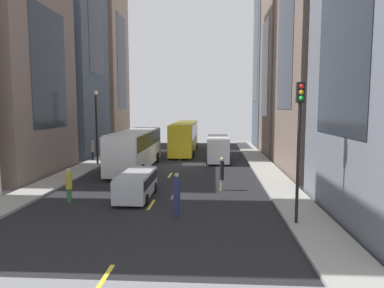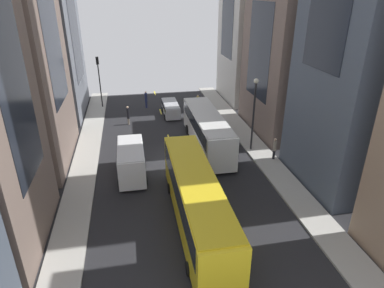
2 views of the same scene
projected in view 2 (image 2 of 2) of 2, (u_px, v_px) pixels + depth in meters
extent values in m
plane|color=black|center=(175.00, 157.00, 30.75)|extent=(42.09, 42.09, 0.00)
cube|color=#9E9B93|center=(257.00, 149.00, 32.05)|extent=(2.24, 44.00, 0.15)
cube|color=#9E9B93|center=(85.00, 163.00, 29.38)|extent=(2.24, 44.00, 0.15)
cube|color=yellow|center=(155.00, 93.00, 49.48)|extent=(0.16, 2.00, 0.01)
cube|color=yellow|center=(161.00, 112.00, 41.99)|extent=(0.16, 2.00, 0.01)
cube|color=yellow|center=(169.00, 138.00, 34.49)|extent=(0.16, 2.00, 0.01)
cube|color=yellow|center=(182.00, 180.00, 27.00)|extent=(0.16, 2.00, 0.01)
cube|color=yellow|center=(205.00, 253.00, 19.51)|extent=(0.16, 2.00, 0.01)
cube|color=#7A665B|center=(290.00, 50.00, 33.59)|extent=(6.52, 10.25, 16.72)
cube|color=#1E232D|center=(290.00, 50.00, 33.59)|extent=(6.58, 5.64, 9.20)
cube|color=slate|center=(37.00, 37.00, 37.70)|extent=(8.35, 11.39, 18.13)
cube|color=#1E232D|center=(37.00, 37.00, 37.70)|extent=(8.43, 6.26, 9.97)
cube|color=silver|center=(207.00, 130.00, 31.87)|extent=(2.55, 11.47, 3.00)
cube|color=black|center=(207.00, 122.00, 31.51)|extent=(2.60, 10.55, 1.20)
cube|color=beige|center=(207.00, 115.00, 31.22)|extent=(2.45, 11.01, 0.08)
cylinder|color=black|center=(229.00, 158.00, 29.43)|extent=(0.46, 1.00, 1.00)
cylinder|color=black|center=(203.00, 160.00, 29.04)|extent=(0.46, 1.00, 1.00)
cylinder|color=black|center=(210.00, 128.00, 35.77)|extent=(0.46, 1.00, 1.00)
cylinder|color=black|center=(188.00, 129.00, 35.38)|extent=(0.46, 1.00, 1.00)
cube|color=yellow|center=(196.00, 201.00, 21.11)|extent=(2.45, 13.01, 3.30)
cube|color=black|center=(196.00, 189.00, 20.75)|extent=(2.50, 11.97, 1.48)
cube|color=gold|center=(196.00, 177.00, 20.40)|extent=(2.35, 12.49, 0.08)
cylinder|color=black|center=(231.00, 263.00, 18.33)|extent=(0.44, 0.76, 0.76)
cylinder|color=black|center=(190.00, 268.00, 17.95)|extent=(0.44, 0.76, 0.76)
cylinder|color=black|center=(200.00, 185.00, 25.52)|extent=(0.44, 0.76, 0.76)
cylinder|color=black|center=(171.00, 188.00, 25.14)|extent=(0.44, 0.76, 0.76)
cube|color=white|center=(131.00, 161.00, 27.09)|extent=(2.05, 5.30, 2.30)
cube|color=black|center=(131.00, 152.00, 26.77)|extent=(2.09, 4.88, 0.69)
cube|color=silver|center=(130.00, 148.00, 26.59)|extent=(1.97, 5.09, 0.08)
cylinder|color=black|center=(145.00, 181.00, 26.20)|extent=(0.37, 0.72, 0.72)
cylinder|color=black|center=(120.00, 183.00, 25.88)|extent=(0.37, 0.72, 0.72)
cylinder|color=black|center=(143.00, 161.00, 29.13)|extent=(0.37, 0.72, 0.72)
cylinder|color=black|center=(121.00, 163.00, 28.81)|extent=(0.37, 0.72, 0.72)
cube|color=#B7BABF|center=(171.00, 109.00, 40.59)|extent=(1.73, 4.69, 1.30)
cube|color=black|center=(171.00, 106.00, 40.46)|extent=(1.76, 4.32, 0.54)
cube|color=#9C9EA2|center=(171.00, 103.00, 40.31)|extent=(1.66, 4.51, 0.08)
cylinder|color=black|center=(179.00, 116.00, 39.64)|extent=(0.31, 0.62, 0.62)
cylinder|color=black|center=(166.00, 117.00, 39.38)|extent=(0.31, 0.62, 0.62)
cylinder|color=black|center=(176.00, 108.00, 42.24)|extent=(0.31, 0.62, 0.62)
cylinder|color=black|center=(163.00, 109.00, 41.97)|extent=(0.31, 0.62, 0.62)
cylinder|color=black|center=(274.00, 155.00, 29.88)|extent=(0.22, 0.22, 0.81)
cylinder|color=gray|center=(275.00, 146.00, 29.50)|extent=(0.29, 0.29, 0.97)
sphere|color=beige|center=(275.00, 139.00, 29.25)|extent=(0.21, 0.21, 0.21)
cylinder|color=#336B38|center=(198.00, 107.00, 42.47)|extent=(0.27, 0.27, 0.79)
cylinder|color=gold|center=(198.00, 100.00, 42.10)|extent=(0.36, 0.36, 0.97)
sphere|color=beige|center=(198.00, 96.00, 41.85)|extent=(0.21, 0.21, 0.21)
cylinder|color=navy|center=(146.00, 105.00, 43.26)|extent=(0.26, 0.26, 0.80)
cylinder|color=navy|center=(146.00, 97.00, 42.85)|extent=(0.34, 0.34, 1.16)
sphere|color=tan|center=(146.00, 92.00, 42.56)|extent=(0.22, 0.22, 0.22)
cylinder|color=gray|center=(129.00, 121.00, 37.92)|extent=(0.21, 0.21, 0.71)
cylinder|color=black|center=(128.00, 113.00, 37.52)|extent=(0.28, 0.28, 1.21)
sphere|color=beige|center=(127.00, 107.00, 37.21)|extent=(0.25, 0.25, 0.25)
cylinder|color=black|center=(100.00, 86.00, 42.25)|extent=(0.14, 0.14, 5.43)
cube|color=black|center=(97.00, 61.00, 40.92)|extent=(0.32, 0.32, 0.90)
sphere|color=red|center=(97.00, 58.00, 40.98)|extent=(0.20, 0.20, 0.20)
sphere|color=orange|center=(97.00, 60.00, 41.08)|extent=(0.20, 0.20, 0.20)
sphere|color=green|center=(98.00, 62.00, 41.19)|extent=(0.20, 0.20, 0.20)
cylinder|color=black|center=(253.00, 117.00, 30.58)|extent=(0.18, 0.18, 6.36)
sphere|color=silver|center=(256.00, 81.00, 29.17)|extent=(0.44, 0.44, 0.44)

